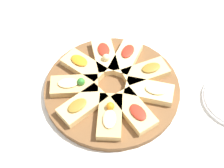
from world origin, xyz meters
TOP-DOWN VIEW (x-y plane):
  - ground_plane at (0.00, 0.00)m, footprint 3.00×3.00m
  - serving_board at (0.00, 0.00)m, footprint 0.41×0.41m
  - focaccia_slice_0 at (0.05, -0.10)m, footprint 0.12×0.15m
  - focaccia_slice_1 at (0.10, -0.04)m, footprint 0.15×0.11m
  - focaccia_slice_2 at (0.10, 0.04)m, footprint 0.15×0.11m
  - focaccia_slice_3 at (0.06, 0.10)m, footprint 0.13×0.15m
  - focaccia_slice_4 at (-0.02, 0.11)m, footprint 0.09×0.15m
  - focaccia_slice_5 at (-0.08, 0.07)m, footprint 0.15×0.14m
  - focaccia_slice_6 at (-0.11, -0.01)m, footprint 0.14×0.07m
  - focaccia_slice_7 at (-0.09, -0.07)m, footprint 0.15×0.14m
  - focaccia_slice_8 at (-0.02, -0.11)m, footprint 0.09×0.15m

SIDE VIEW (x-z plane):
  - ground_plane at x=0.00m, z-range 0.00..0.00m
  - serving_board at x=0.00m, z-range 0.00..0.02m
  - focaccia_slice_1 at x=0.10m, z-range 0.02..0.05m
  - focaccia_slice_3 at x=0.06m, z-range 0.02..0.05m
  - focaccia_slice_4 at x=-0.02m, z-range 0.02..0.05m
  - focaccia_slice_5 at x=-0.08m, z-range 0.02..0.05m
  - focaccia_slice_6 at x=-0.11m, z-range 0.02..0.05m
  - focaccia_slice_8 at x=-0.02m, z-range 0.02..0.05m
  - focaccia_slice_0 at x=0.05m, z-range 0.01..0.05m
  - focaccia_slice_2 at x=0.10m, z-range 0.01..0.05m
  - focaccia_slice_7 at x=-0.09m, z-range 0.01..0.05m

